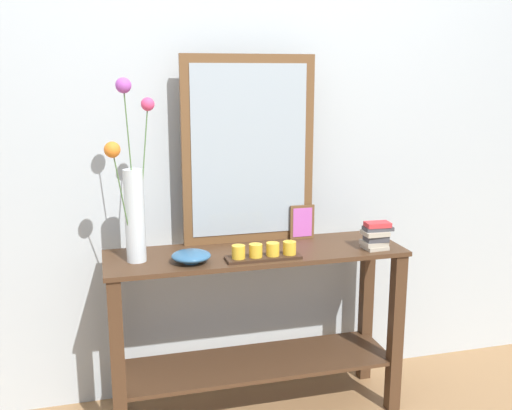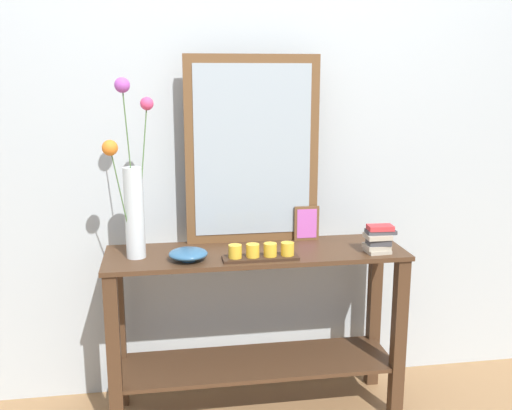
% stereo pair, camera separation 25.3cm
% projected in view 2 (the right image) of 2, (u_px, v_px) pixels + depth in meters
% --- Properties ---
extents(wall_back, '(6.40, 0.08, 2.70)m').
position_uv_depth(wall_back, '(245.00, 113.00, 2.75)').
color(wall_back, '#B2BCC1').
rests_on(wall_back, ground).
extents(console_table, '(1.31, 0.39, 0.77)m').
position_uv_depth(console_table, '(256.00, 313.00, 2.64)').
color(console_table, '#472D1C').
rests_on(console_table, ground).
extents(mirror_leaning, '(0.61, 0.03, 0.84)m').
position_uv_depth(mirror_leaning, '(252.00, 150.00, 2.64)').
color(mirror_leaning, brown).
rests_on(mirror_leaning, console_table).
extents(tall_vase_left, '(0.20, 0.16, 0.75)m').
position_uv_depth(tall_vase_left, '(132.00, 194.00, 2.42)').
color(tall_vase_left, silver).
rests_on(tall_vase_left, console_table).
extents(candle_tray, '(0.32, 0.09, 0.07)m').
position_uv_depth(candle_tray, '(261.00, 253.00, 2.46)').
color(candle_tray, '#382316').
rests_on(candle_tray, console_table).
extents(picture_frame_small, '(0.12, 0.01, 0.16)m').
position_uv_depth(picture_frame_small, '(307.00, 223.00, 2.73)').
color(picture_frame_small, brown).
rests_on(picture_frame_small, console_table).
extents(decorative_bowl, '(0.16, 0.16, 0.05)m').
position_uv_depth(decorative_bowl, '(188.00, 254.00, 2.44)').
color(decorative_bowl, '#2D5B84').
rests_on(decorative_bowl, console_table).
extents(book_stack, '(0.13, 0.10, 0.12)m').
position_uv_depth(book_stack, '(378.00, 239.00, 2.54)').
color(book_stack, '#B2A893').
rests_on(book_stack, console_table).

